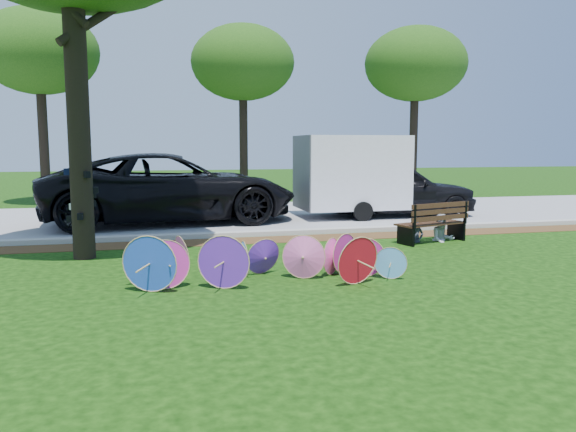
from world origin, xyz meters
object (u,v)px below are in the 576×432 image
person_left (416,218)px  person_right (443,215)px  dark_pickup (396,189)px  park_bench (431,222)px  parasol_pile (256,259)px  black_van (170,188)px  cargo_trailer (352,172)px

person_left → person_right: person_right is taller
dark_pickup → park_bench: size_ratio=2.79×
parasol_pile → black_van: size_ratio=0.64×
parasol_pile → person_right: size_ratio=3.74×
park_bench → person_left: (-0.35, 0.05, 0.09)m
parasol_pile → cargo_trailer: (4.52, 7.80, 1.07)m
parasol_pile → person_right: person_right is taller
black_van → person_right: bearing=-133.3°
cargo_trailer → black_van: bearing=179.5°
black_van → person_left: (5.57, -4.88, -0.46)m
parasol_pile → person_left: (4.41, 2.97, 0.19)m
person_right → cargo_trailer: bearing=96.6°
park_bench → person_right: bearing=-8.4°
parasol_pile → person_right: bearing=30.2°
dark_pickup → cargo_trailer: cargo_trailer is taller
dark_pickup → park_bench: dark_pickup is taller
cargo_trailer → park_bench: cargo_trailer is taller
cargo_trailer → park_bench: size_ratio=1.80×
person_left → person_right: 0.70m
parasol_pile → person_left: person_left is taller
person_right → black_van: bearing=141.8°
dark_pickup → cargo_trailer: 1.64m
black_van → person_right: (6.27, -4.88, -0.40)m
park_bench → person_left: 0.37m
person_left → person_right: size_ratio=0.90×
cargo_trailer → park_bench: (0.24, -4.88, -0.98)m
dark_pickup → park_bench: bearing=168.7°
parasol_pile → cargo_trailer: size_ratio=1.44×
person_left → park_bench: bearing=-16.8°
park_bench → person_left: size_ratio=1.60×
parasol_pile → cargo_trailer: cargo_trailer is taller
black_van → person_left: size_ratio=6.50×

